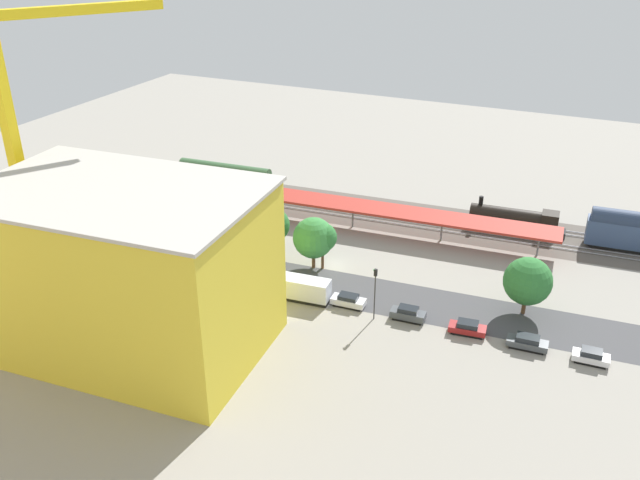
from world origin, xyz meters
The scene contains 26 objects.
ground_plane centered at (0.00, 0.00, 0.00)m, with size 192.43×192.43×0.00m, color gray.
rail_bed centered at (0.00, -20.34, 0.00)m, with size 120.27×13.41×0.01m, color #5B544C.
street_asphalt centered at (0.00, 5.96, 0.00)m, with size 120.27×9.00×0.01m, color #424244.
track_rails centered at (0.00, -20.34, 0.18)m, with size 120.04×14.46×0.12m.
platform_canopy_near centered at (2.25, -13.57, 3.76)m, with size 64.54×9.35×3.97m.
locomotive centered at (-22.47, -23.06, 1.80)m, with size 15.12×3.54×5.00m.
freight_coach_far centered at (28.64, -17.64, 2.99)m, with size 18.29×3.97×5.68m.
parked_car_0 centered at (-35.96, 9.48, 0.74)m, with size 4.13×1.96×1.68m.
parked_car_1 centered at (-28.92, 9.57, 0.73)m, with size 4.80×2.03×1.66m.
parked_car_2 centered at (-21.78, 9.38, 0.72)m, with size 4.64×2.34×1.63m.
parked_car_3 centered at (-14.26, 9.38, 0.80)m, with size 4.47×1.97×1.79m.
parked_car_4 centered at (-6.18, 9.38, 0.73)m, with size 4.53×2.06×1.63m.
parked_car_5 centered at (0.67, 9.18, 0.78)m, with size 4.61×2.24×1.76m.
parked_car_6 centered at (7.51, 9.47, 0.73)m, with size 4.44×1.95×1.65m.
construction_building centered at (14.01, 27.32, 9.59)m, with size 30.88×19.84×19.19m, color yellow.
construction_roof_slab centered at (14.01, 27.32, 19.39)m, with size 31.48×20.44×0.40m, color #B7B2A8.
tower_crane centered at (32.48, 20.44, 21.66)m, with size 16.03×22.90×36.62m.
box_truck_0 centered at (0.67, 10.40, 1.53)m, with size 9.16×3.27×3.11m.
box_truck_1 centered at (19.51, 10.67, 1.65)m, with size 8.90×3.63×3.39m.
box_truck_2 centered at (22.58, 12.79, 1.64)m, with size 10.16×2.60×3.31m.
street_tree_0 centered at (9.42, 0.61, 4.94)m, with size 5.19×5.19×7.55m.
street_tree_1 centered at (17.27, 0.74, 4.22)m, with size 4.47×4.47×6.48m.
street_tree_2 centered at (1.03, 1.33, 4.91)m, with size 4.10×4.10×6.99m.
street_tree_3 centered at (2.30, 1.65, 4.74)m, with size 5.89×5.89×7.70m.
street_tree_4 centered at (-27.29, 1.89, 4.67)m, with size 6.11×6.11×7.73m.
traffic_light centered at (-10.27, 10.94, 4.68)m, with size 0.50×0.36×7.12m.
Camera 1 is at (-33.30, 79.47, 46.54)m, focal length 37.84 mm.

